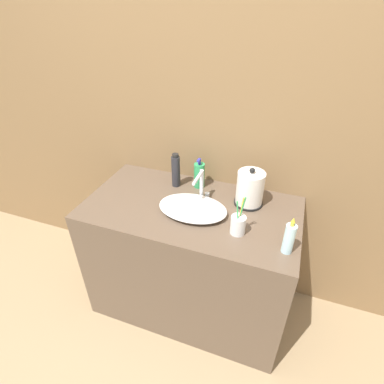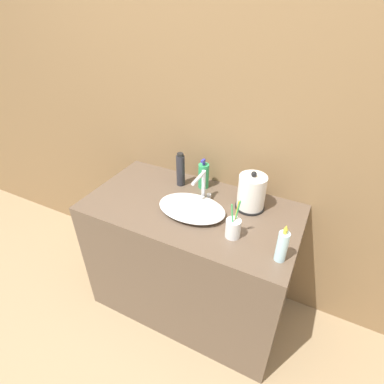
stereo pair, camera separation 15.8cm
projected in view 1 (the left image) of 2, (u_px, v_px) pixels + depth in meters
ground_plane at (174, 340)px, 1.84m from camera, size 12.00×12.00×0.00m
wall_back at (211, 99)px, 1.63m from camera, size 6.00×0.04×2.60m
vanity_counter at (191, 259)px, 1.87m from camera, size 1.18×0.62×0.80m
sink_basin at (193, 208)px, 1.59m from camera, size 0.37×0.25×0.05m
faucet at (201, 184)px, 1.65m from camera, size 0.06×0.15×0.18m
electric_kettle at (250, 189)px, 1.62m from camera, size 0.16×0.16×0.23m
toothbrush_cup at (238, 224)px, 1.44m from camera, size 0.07×0.07×0.21m
lotion_bottle at (199, 175)px, 1.78m from camera, size 0.06×0.06×0.19m
shampoo_bottle at (176, 171)px, 1.77m from camera, size 0.05×0.05×0.21m
mouthwash_bottle at (289, 238)px, 1.32m from camera, size 0.05×0.05×0.19m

